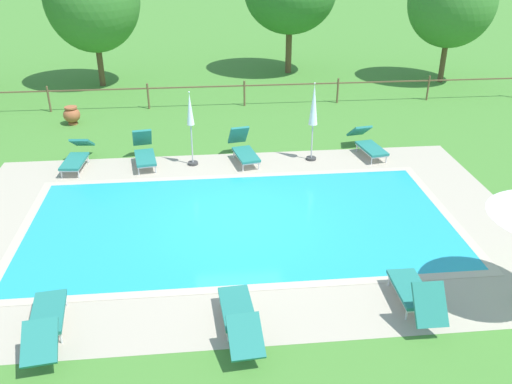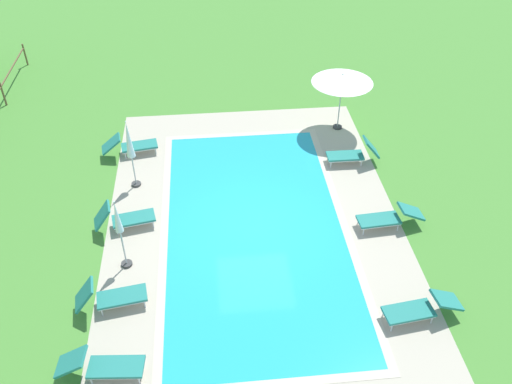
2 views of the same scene
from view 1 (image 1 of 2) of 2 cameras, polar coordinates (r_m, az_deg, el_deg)
The scene contains 16 objects.
ground_plane at distance 14.04m, azimuth -1.64°, elevation -3.19°, with size 160.00×160.00×0.00m, color #478433.
pool_deck_paving at distance 14.04m, azimuth -1.64°, elevation -3.17°, with size 14.46×9.17×0.01m, color #B2A893.
swimming_pool_water at distance 14.04m, azimuth -1.64°, elevation -3.17°, with size 10.67×5.38×0.01m, color #23A8C1.
pool_coping_rim at distance 14.03m, azimuth -1.64°, elevation -3.15°, with size 11.15×5.86×0.01m.
sun_lounger_north_near_steps at distance 18.36m, azimuth 11.62°, elevation 4.99°, with size 0.92×2.07×0.84m.
sun_lounger_north_mid at distance 11.34m, azimuth 16.36°, elevation -10.15°, with size 0.62×1.87×0.98m.
sun_lounger_north_far at distance 17.47m, azimuth -1.29°, elevation 4.51°, with size 0.94×1.92×1.00m.
sun_lounger_north_end at distance 17.60m, azimuth -11.59°, elevation 4.11°, with size 0.88×1.92×1.00m.
sun_lounger_south_near_corner at distance 10.43m, azimuth -1.75°, elevation -12.83°, with size 0.75×2.11×0.72m.
sun_lounger_south_mid at distance 11.02m, azimuth -21.11°, elevation -12.48°, with size 0.85×2.13×0.71m.
sun_lounger_south_far at distance 17.92m, azimuth -18.22°, elevation 3.59°, with size 0.77×2.08×0.79m.
patio_umbrella_closed_row_west at distance 16.88m, azimuth -6.87°, elevation 7.70°, with size 0.32×0.32×2.38m.
patio_umbrella_closed_row_mid_west at distance 17.18m, azimuth 6.03°, elevation 8.58°, with size 0.32×0.32×2.54m.
terracotta_urn_near_fence at distance 21.87m, azimuth -18.69°, elevation 7.64°, with size 0.62×0.62×0.69m.
perimeter_fence at distance 22.83m, azimuth -1.22°, elevation 10.69°, with size 23.65×0.08×1.05m.
tree_far_west at distance 27.39m, azimuth 19.81°, elevation 18.22°, with size 3.91×3.91×5.70m.
Camera 1 is at (-0.83, -12.15, 6.98)m, focal length 38.29 mm.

